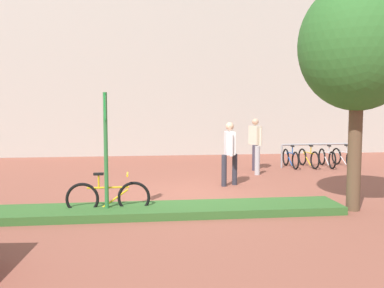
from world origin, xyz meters
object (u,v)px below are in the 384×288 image
(person_shirt_white, at_px, (230,150))
(bollard_steel, at_px, (257,161))
(person_shirt_blue, at_px, (255,141))
(tree_sidewalk, at_px, (358,46))
(bike_rack_cluster, at_px, (317,157))
(parking_sign_post, at_px, (106,136))
(bike_at_sign, at_px, (108,197))

(person_shirt_white, bearing_deg, bollard_steel, 53.12)
(person_shirt_white, relative_size, person_shirt_blue, 1.00)
(person_shirt_blue, bearing_deg, tree_sidewalk, -84.02)
(person_shirt_blue, bearing_deg, bike_rack_cluster, 8.86)
(bike_rack_cluster, bearing_deg, person_shirt_white, -141.37)
(bollard_steel, bearing_deg, person_shirt_blue, 79.20)
(parking_sign_post, height_order, person_shirt_blue, parking_sign_post)
(tree_sidewalk, distance_m, bike_rack_cluster, 6.95)
(parking_sign_post, height_order, bollard_steel, parking_sign_post)
(bike_at_sign, xyz_separation_m, person_shirt_blue, (4.46, 5.38, 0.63))
(tree_sidewalk, distance_m, person_shirt_blue, 6.16)
(tree_sidewalk, distance_m, bike_at_sign, 5.90)
(tree_sidewalk, bearing_deg, bike_rack_cluster, 73.78)
(tree_sidewalk, bearing_deg, person_shirt_white, 123.71)
(tree_sidewalk, distance_m, parking_sign_post, 5.38)
(bollard_steel, bearing_deg, bike_at_sign, -134.33)
(tree_sidewalk, xyz_separation_m, bike_at_sign, (-5.05, 0.26, -3.03))
(bike_rack_cluster, distance_m, person_shirt_blue, 2.45)
(bike_at_sign, height_order, person_shirt_white, person_shirt_white)
(bike_rack_cluster, relative_size, person_shirt_white, 1.55)
(bike_rack_cluster, relative_size, bollard_steel, 2.95)
(tree_sidewalk, xyz_separation_m, bike_rack_cluster, (1.75, 6.00, -3.03))
(tree_sidewalk, relative_size, person_shirt_white, 2.75)
(parking_sign_post, relative_size, bollard_steel, 2.72)
(tree_sidewalk, bearing_deg, person_shirt_blue, 95.98)
(tree_sidewalk, xyz_separation_m, person_shirt_blue, (-0.59, 5.64, -2.40))
(person_shirt_white, bearing_deg, parking_sign_post, -137.14)
(person_shirt_blue, bearing_deg, bike_at_sign, -129.70)
(parking_sign_post, bearing_deg, bike_at_sign, 77.21)
(bike_rack_cluster, height_order, bollard_steel, bollard_steel)
(bike_at_sign, relative_size, bollard_steel, 1.87)
(tree_sidewalk, height_order, person_shirt_white, tree_sidewalk)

